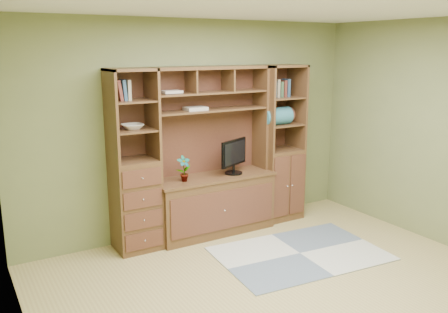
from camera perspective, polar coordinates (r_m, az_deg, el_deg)
room at (r=4.21m, az=9.06°, el=-0.40°), size 4.60×4.10×2.64m
center_hutch at (r=5.73m, az=-1.22°, el=0.50°), size 1.54×0.53×2.05m
left_tower at (r=5.37m, az=-10.77°, el=-0.60°), size 0.50×0.45×2.05m
right_tower at (r=6.32m, az=6.72°, el=1.58°), size 0.55×0.45×2.05m
rug at (r=5.50m, az=9.12°, el=-11.45°), size 1.91×1.36×0.01m
monitor at (r=5.83m, az=1.18°, el=0.74°), size 0.53×0.40×0.60m
orchid at (r=5.55m, az=-4.85°, el=-1.47°), size 0.16×0.11×0.31m
magazines at (r=5.63m, az=-3.45°, el=5.78°), size 0.25×0.19×0.04m
bowl at (r=5.29m, az=-10.94°, el=3.55°), size 0.24×0.24×0.06m
blanket_teal at (r=6.15m, az=6.28°, el=4.86°), size 0.39×0.23×0.23m
blanket_red at (r=6.36m, az=6.81°, el=4.95°), size 0.35×0.19×0.19m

